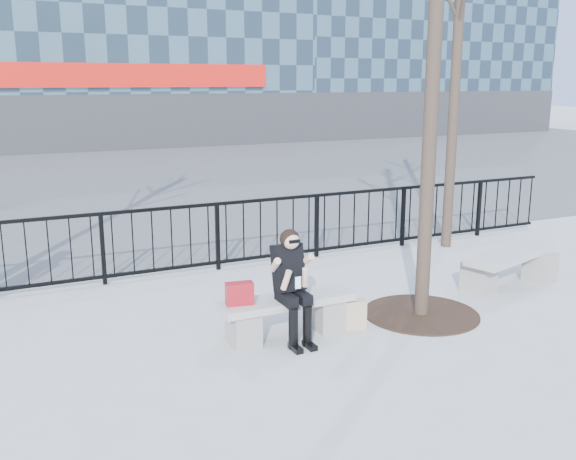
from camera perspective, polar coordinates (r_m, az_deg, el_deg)
name	(u,v)px	position (r m, az deg, el deg)	size (l,w,h in m)	color
ground	(287,336)	(7.78, -0.11, -9.43)	(120.00, 120.00, 0.00)	#A1A19C
street_surface	(89,174)	(21.91, -17.30, 4.74)	(60.00, 23.00, 0.01)	#474747
railing	(206,238)	(10.27, -7.33, -0.67)	(14.00, 0.06, 1.10)	black
tree_grate	(421,314)	(8.63, 11.73, -7.30)	(1.50, 1.50, 0.02)	black
bench_main	(287,313)	(7.67, -0.12, -7.35)	(1.65, 0.46, 0.49)	slate
bench_second	(511,265)	(10.05, 19.19, -2.93)	(1.81, 0.50, 0.54)	slate
seated_woman	(293,287)	(7.41, 0.42, -5.07)	(0.50, 0.64, 1.34)	black
handbag	(239,294)	(7.36, -4.34, -5.65)	(0.31, 0.15, 0.26)	maroon
shopping_bag	(350,315)	(7.98, 5.56, -7.50)	(0.38, 0.14, 0.36)	beige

